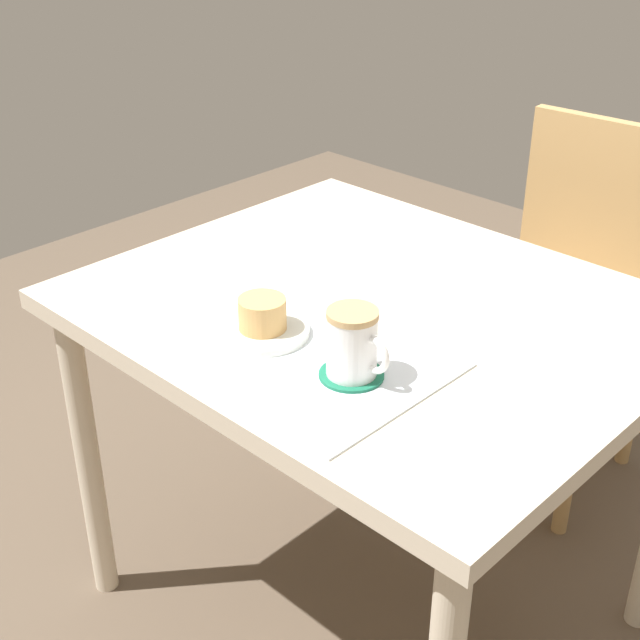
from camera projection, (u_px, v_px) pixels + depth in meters
name	position (u px, v px, depth m)	size (l,w,h in m)	color
ground_plane	(365.00, 604.00, 1.94)	(4.40, 4.40, 0.02)	brown
dining_table	(374.00, 345.00, 1.62)	(1.00, 0.83, 0.73)	beige
wooden_chair	(567.00, 293.00, 2.17)	(0.44, 0.44, 0.88)	tan
placemat	(303.00, 355.00, 1.42)	(0.43, 0.34, 0.00)	white
pastry_plate	(263.00, 331.00, 1.47)	(0.16, 0.16, 0.01)	silver
pastry	(262.00, 314.00, 1.45)	(0.08, 0.08, 0.05)	#E0A860
coffee_coaster	(351.00, 375.00, 1.36)	(0.10, 0.10, 0.01)	#196B4C
coffee_mug	(353.00, 343.00, 1.33)	(0.11, 0.08, 0.11)	white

